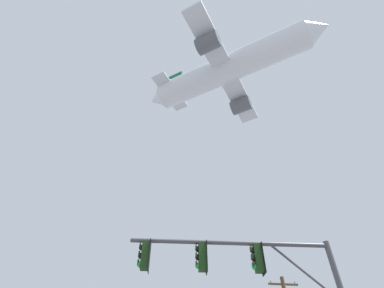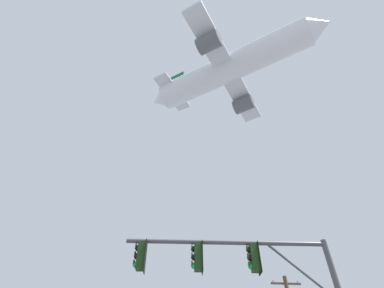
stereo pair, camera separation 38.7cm
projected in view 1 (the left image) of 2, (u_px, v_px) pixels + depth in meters
signal_pole_near at (254, 277)px, 9.55m from camera, size 7.10×0.65×5.90m
airplane at (229, 68)px, 44.53m from camera, size 25.96×20.38×7.95m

